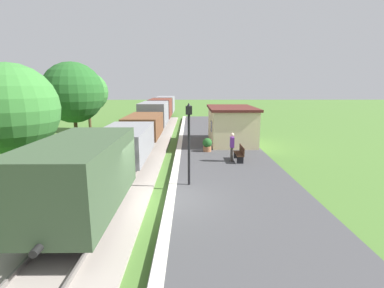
% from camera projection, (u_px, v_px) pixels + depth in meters
% --- Properties ---
extents(ground_plane, '(160.00, 160.00, 0.00)m').
position_uv_depth(ground_plane, '(161.00, 204.00, 11.54)').
color(ground_plane, '#47702D').
extents(platform_slab, '(6.00, 60.00, 0.25)m').
position_uv_depth(platform_slab, '(240.00, 201.00, 11.53)').
color(platform_slab, '#424244').
rests_on(platform_slab, ground).
extents(platform_edge_stripe, '(0.36, 60.00, 0.01)m').
position_uv_depth(platform_edge_stripe, '(171.00, 198.00, 11.49)').
color(platform_edge_stripe, silver).
rests_on(platform_edge_stripe, platform_slab).
extents(track_ballast, '(3.80, 60.00, 0.12)m').
position_uv_depth(track_ballast, '(101.00, 203.00, 11.50)').
color(track_ballast, '#9E9389').
rests_on(track_ballast, ground).
extents(rail_near, '(0.07, 60.00, 0.14)m').
position_uv_depth(rail_near, '(119.00, 200.00, 11.48)').
color(rail_near, slate).
rests_on(rail_near, track_ballast).
extents(rail_far, '(0.07, 60.00, 0.14)m').
position_uv_depth(rail_far, '(83.00, 200.00, 11.47)').
color(rail_far, slate).
rests_on(rail_far, track_ballast).
extents(freight_train, '(2.50, 39.20, 2.72)m').
position_uv_depth(freight_train, '(150.00, 119.00, 26.07)').
color(freight_train, '#384C33').
rests_on(freight_train, rail_near).
extents(station_hut, '(3.50, 5.80, 2.78)m').
position_uv_depth(station_hut, '(231.00, 125.00, 22.34)').
color(station_hut, beige).
rests_on(station_hut, platform_slab).
extents(bench_near_hut, '(0.42, 1.50, 0.91)m').
position_uv_depth(bench_near_hut, '(240.00, 153.00, 17.03)').
color(bench_near_hut, '#422819').
rests_on(bench_near_hut, platform_slab).
extents(person_waiting, '(0.27, 0.40, 1.71)m').
position_uv_depth(person_waiting, '(232.00, 146.00, 16.83)').
color(person_waiting, '#38332D').
rests_on(person_waiting, platform_slab).
extents(potted_planter, '(0.64, 0.64, 0.92)m').
position_uv_depth(potted_planter, '(207.00, 144.00, 19.47)').
color(potted_planter, '#9E6642').
rests_on(potted_planter, platform_slab).
extents(lamp_post_near, '(0.28, 0.28, 3.70)m').
position_uv_depth(lamp_post_near, '(189.00, 129.00, 12.56)').
color(lamp_post_near, black).
rests_on(lamp_post_near, platform_slab).
extents(tree_trackside_mid, '(4.37, 4.37, 5.75)m').
position_uv_depth(tree_trackside_mid, '(12.00, 109.00, 13.67)').
color(tree_trackside_mid, '#4C3823').
rests_on(tree_trackside_mid, ground).
extents(tree_trackside_far, '(4.63, 4.63, 6.42)m').
position_uv_depth(tree_trackside_far, '(73.00, 93.00, 21.95)').
color(tree_trackside_far, '#4C3823').
rests_on(tree_trackside_far, ground).
extents(tree_field_left, '(4.02, 4.02, 5.97)m').
position_uv_depth(tree_field_left, '(88.00, 92.00, 28.88)').
color(tree_field_left, '#4C3823').
rests_on(tree_field_left, ground).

